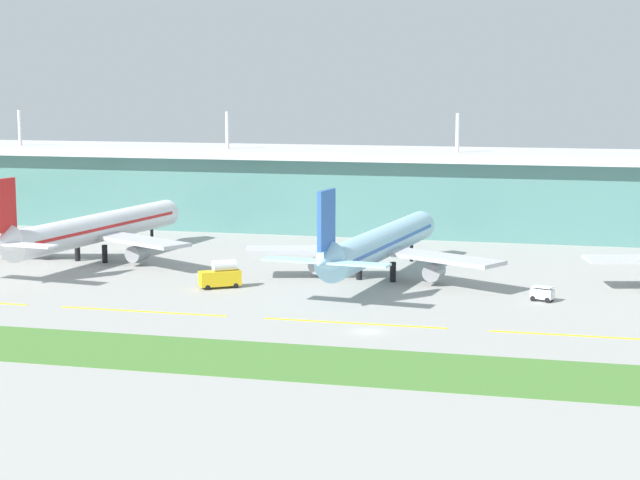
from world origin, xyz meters
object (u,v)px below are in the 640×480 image
baggage_cart (542,294)px  airliner_center (379,244)px  airliner_near_middle (94,229)px  fuel_truck (221,275)px

baggage_cart → airliner_center: bearing=156.7°
airliner_center → baggage_cart: airliner_center is taller
airliner_near_middle → fuel_truck: (34.22, -21.20, -4.19)m
airliner_center → baggage_cart: size_ratio=15.86×
airliner_center → baggage_cart: 33.00m
airliner_near_middle → baggage_cart: (89.21, -19.14, -5.19)m
baggage_cart → fuel_truck: 55.04m
airliner_near_middle → fuel_truck: size_ratio=8.87×
fuel_truck → airliner_center: bearing=30.8°
airliner_center → airliner_near_middle: bearing=174.0°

